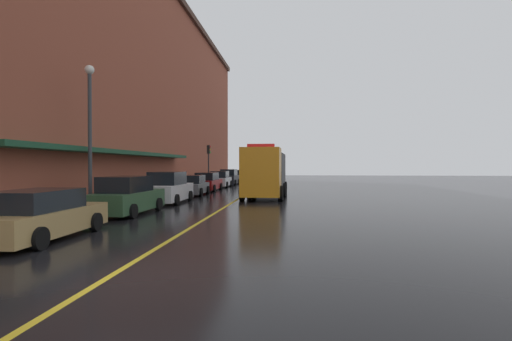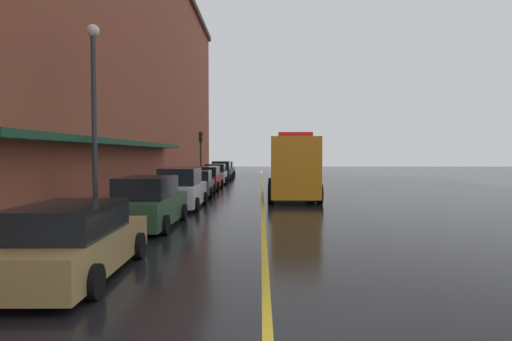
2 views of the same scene
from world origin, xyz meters
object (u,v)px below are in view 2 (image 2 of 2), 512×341
Objects in this scene: parked_car_5 at (215,174)px; parking_meter_3 at (175,178)px; parked_car_0 at (73,242)px; parking_meter_1 at (203,170)px; utility_truck at (292,168)px; parked_car_4 at (207,178)px; parked_car_6 at (222,171)px; parked_car_7 at (226,169)px; traffic_light_near at (201,147)px; parking_meter_2 at (198,172)px; parked_car_1 at (148,204)px; parked_car_3 at (197,184)px; street_lamp_left at (94,102)px; parked_car_2 at (181,189)px.

parking_meter_3 is (-1.35, -10.90, 0.27)m from parked_car_5.
parking_meter_1 is (-1.31, 30.45, 0.32)m from parked_car_0.
parking_meter_3 is at bearing -98.94° from utility_truck.
parked_car_6 reaches higher than parked_car_4.
traffic_light_near reaches higher than parked_car_7.
parked_car_4 is 6.74m from traffic_light_near.
utility_truck is 6.27× the size of parking_meter_2.
parking_meter_3 is at bearing 7.61° from parked_car_1.
parked_car_3 is 0.92× the size of parked_car_5.
utility_truck is (5.78, 16.30, 1.01)m from parked_car_0.
parked_car_7 is 33.97m from street_lamp_left.
parked_car_4 is 3.46× the size of parking_meter_2.
parking_meter_2 is at bearing 4.56° from parked_car_1.
parked_car_5 is 3.44× the size of parking_meter_2.
parking_meter_2 is (-1.35, -0.85, 0.27)m from parked_car_5.
parked_car_6 reaches higher than parked_car_1.
street_lamp_left reaches higher than parked_car_7.
parking_meter_1 is 1.00× the size of parking_meter_3.
parked_car_3 is at bearing 0.84° from parked_car_1.
parked_car_0 is 27.67m from parking_meter_2.
parked_car_4 is (0.01, 5.09, 0.04)m from parked_car_3.
parked_car_6 reaches higher than parking_meter_3.
parked_car_7 is at bearing 82.18° from parking_meter_1.
street_lamp_left is at bearing 176.24° from parked_car_6.
parked_car_2 is at bearing -179.44° from parked_car_6.
utility_truck is 14.34m from traffic_light_near.
utility_truck is at bearing -161.56° from parked_car_6.
utility_truck reaches higher than parked_car_6.
traffic_light_near is (0.66, 22.43, -1.24)m from street_lamp_left.
parked_car_7 is at bearing 0.74° from parked_car_4.
parked_car_1 is (-0.00, 6.17, 0.10)m from parked_car_0.
utility_truck is (5.74, -1.16, 1.02)m from parked_car_3.
parked_car_3 is 3.15× the size of parking_meter_2.
parked_car_2 is 3.49× the size of parking_meter_1.
street_lamp_left is (-2.06, -5.30, 3.52)m from parked_car_2.
street_lamp_left is at bearing 87.67° from parked_car_1.
parked_car_7 is (-0.04, 22.55, 0.05)m from parked_car_3.
parked_car_6 is 1.06× the size of traffic_light_near.
parked_car_2 is at bearing -85.56° from parking_meter_1.
parked_car_0 is 0.71× the size of street_lamp_left.
utility_truck is 1.20× the size of street_lamp_left.
parking_meter_2 is (-1.35, 10.18, 0.33)m from parked_car_3.
parked_car_0 is 1.08× the size of parked_car_5.
street_lamp_left reaches higher than traffic_light_near.
parked_car_3 is 1.40m from parking_meter_3.
utility_truck is at bearing 52.48° from street_lamp_left.
parked_car_1 is at bearing 178.13° from parked_car_3.
parked_car_6 is at bearing 0.84° from parked_car_1.
parked_car_3 is (0.04, 17.46, -0.00)m from parked_car_0.
parking_meter_1 is at bearing 90.00° from parking_meter_2.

